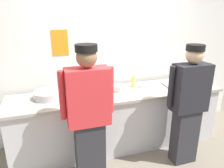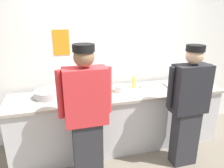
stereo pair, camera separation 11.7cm
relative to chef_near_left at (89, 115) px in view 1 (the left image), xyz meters
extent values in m
plane|color=slate|center=(0.59, 0.26, -0.92)|extent=(9.00, 9.00, 0.00)
cube|color=white|center=(0.59, 1.14, 0.55)|extent=(5.03, 0.10, 2.95)
cube|color=orange|center=(-0.18, 1.09, 0.68)|extent=(0.24, 0.01, 0.38)
cube|color=silver|center=(0.59, 0.65, -0.49)|extent=(3.14, 0.68, 0.86)
cube|color=#A8A093|center=(0.59, 0.65, -0.04)|extent=(3.21, 0.73, 0.04)
cube|color=#2D2D33|center=(0.00, 0.00, -0.51)|extent=(0.34, 0.20, 0.82)
cube|color=red|center=(0.00, 0.00, 0.22)|extent=(0.48, 0.24, 0.65)
cylinder|color=red|center=(-0.27, 0.04, 0.26)|extent=(0.07, 0.07, 0.55)
cylinder|color=red|center=(0.27, 0.04, 0.26)|extent=(0.07, 0.07, 0.55)
sphere|color=#8C6647|center=(0.00, 0.00, 0.67)|extent=(0.22, 0.22, 0.22)
cylinder|color=black|center=(0.00, 0.00, 0.76)|extent=(0.23, 0.23, 0.08)
cube|color=#2D2D33|center=(1.34, -0.01, -0.53)|extent=(0.33, 0.20, 0.79)
cube|color=#232328|center=(1.34, -0.01, 0.19)|extent=(0.46, 0.24, 0.63)
cylinder|color=#232328|center=(1.07, 0.03, 0.22)|extent=(0.07, 0.07, 0.53)
cylinder|color=#232328|center=(1.61, 0.03, 0.22)|extent=(0.07, 0.07, 0.53)
sphere|color=tan|center=(1.34, -0.01, 0.61)|extent=(0.22, 0.22, 0.22)
cylinder|color=black|center=(1.34, -0.01, 0.70)|extent=(0.23, 0.23, 0.08)
cylinder|color=white|center=(0.63, 0.68, -0.02)|extent=(0.19, 0.19, 0.01)
cylinder|color=white|center=(0.63, 0.68, -0.01)|extent=(0.19, 0.19, 0.01)
cylinder|color=white|center=(0.63, 0.68, 0.01)|extent=(0.19, 0.19, 0.01)
cylinder|color=white|center=(0.63, 0.68, 0.02)|extent=(0.19, 0.19, 0.01)
cylinder|color=white|center=(0.63, 0.68, 0.03)|extent=(0.19, 0.19, 0.01)
cylinder|color=white|center=(0.63, 0.68, 0.04)|extent=(0.19, 0.19, 0.01)
cylinder|color=white|center=(0.63, 0.68, 0.05)|extent=(0.19, 0.19, 0.01)
cylinder|color=white|center=(0.63, 0.68, 0.07)|extent=(0.19, 0.19, 0.01)
cylinder|color=#B7BABF|center=(-0.42, 0.72, 0.03)|extent=(0.38, 0.38, 0.10)
cube|color=#B7BABF|center=(1.66, 0.65, -0.01)|extent=(0.56, 0.35, 0.02)
cylinder|color=#E5E066|center=(0.89, 0.79, 0.06)|extent=(0.06, 0.06, 0.18)
cone|color=#E5E066|center=(0.89, 0.79, 0.17)|extent=(0.05, 0.05, 0.04)
cylinder|color=white|center=(1.01, 0.74, 0.00)|extent=(0.09, 0.09, 0.05)
cylinder|color=#5B932D|center=(1.01, 0.74, 0.02)|extent=(0.07, 0.07, 0.01)
cylinder|color=white|center=(0.07, 0.78, 0.00)|extent=(0.10, 0.10, 0.05)
cylinder|color=#5B932D|center=(0.07, 0.78, 0.02)|extent=(0.08, 0.08, 0.01)
cylinder|color=white|center=(-0.06, 0.67, 0.03)|extent=(0.09, 0.09, 0.10)
camera|label=1|loc=(-0.41, -2.13, 1.10)|focal=33.74mm
camera|label=2|loc=(-0.30, -2.16, 1.10)|focal=33.74mm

